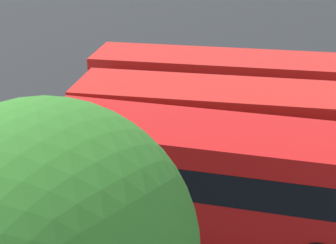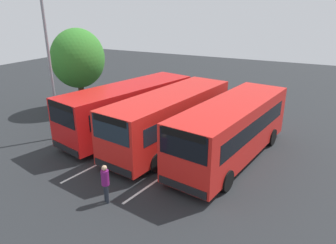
% 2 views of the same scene
% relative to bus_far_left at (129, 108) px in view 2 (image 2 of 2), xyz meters
% --- Properties ---
extents(ground_plane, '(66.40, 66.40, 0.00)m').
position_rel_bus_far_left_xyz_m(ground_plane, '(-0.06, 3.31, -1.70)').
color(ground_plane, '#232628').
extents(bus_far_left, '(9.60, 4.56, 3.08)m').
position_rel_bus_far_left_xyz_m(bus_far_left, '(0.00, 0.00, 0.00)').
color(bus_far_left, red).
rests_on(bus_far_left, ground).
extents(bus_center_left, '(9.54, 3.86, 3.08)m').
position_rel_bus_far_left_xyz_m(bus_center_left, '(0.47, 3.11, 0.00)').
color(bus_center_left, red).
rests_on(bus_center_left, ground).
extents(bus_center_right, '(9.55, 3.91, 3.08)m').
position_rel_bus_far_left_xyz_m(bus_center_right, '(0.49, 6.68, 0.00)').
color(bus_center_right, red).
rests_on(bus_center_right, ground).
extents(pedestrian, '(0.43, 0.43, 1.69)m').
position_rel_bus_far_left_xyz_m(pedestrian, '(6.67, 3.35, -0.70)').
color(pedestrian, '#232833').
rests_on(pedestrian, ground).
extents(street_lamp, '(1.16, 2.60, 8.54)m').
position_rel_bus_far_left_xyz_m(street_lamp, '(2.53, -3.18, 3.21)').
color(street_lamp, gray).
rests_on(street_lamp, ground).
extents(depot_tree, '(4.21, 3.79, 6.15)m').
position_rel_bus_far_left_xyz_m(depot_tree, '(-2.57, -6.20, 2.22)').
color(depot_tree, '#4C3823').
rests_on(depot_tree, ground).
extents(lane_stripe_outer_left, '(13.10, 2.19, 0.01)m').
position_rel_bus_far_left_xyz_m(lane_stripe_outer_left, '(-0.06, 1.59, -1.69)').
color(lane_stripe_outer_left, silver).
rests_on(lane_stripe_outer_left, ground).
extents(lane_stripe_inner_left, '(13.10, 2.19, 0.01)m').
position_rel_bus_far_left_xyz_m(lane_stripe_inner_left, '(-0.06, 5.03, -1.69)').
color(lane_stripe_inner_left, silver).
rests_on(lane_stripe_inner_left, ground).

